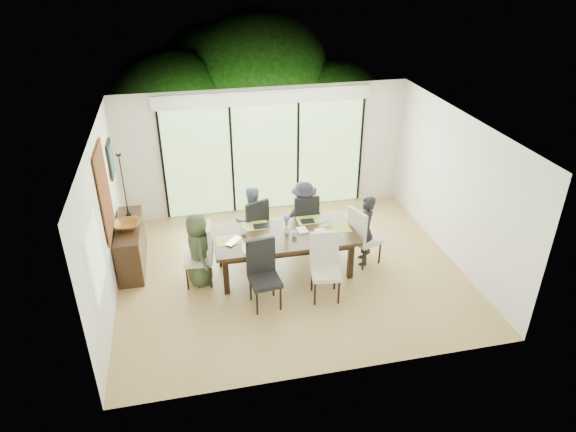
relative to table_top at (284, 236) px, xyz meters
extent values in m
cube|color=olive|center=(0.11, -0.03, -0.74)|extent=(6.00, 5.00, 0.01)
cube|color=white|center=(0.11, -0.03, 1.97)|extent=(6.00, 5.00, 0.01)
cube|color=silver|center=(0.11, 2.48, 0.61)|extent=(6.00, 0.02, 2.70)
cube|color=beige|center=(0.11, -2.54, 0.61)|extent=(6.00, 0.02, 2.70)
cube|color=white|center=(-2.90, -0.03, 0.61)|extent=(0.02, 5.00, 2.70)
cube|color=silver|center=(3.12, -0.03, 0.61)|extent=(0.02, 5.00, 2.70)
cube|color=#598C3F|center=(0.11, 2.44, 0.46)|extent=(4.20, 0.02, 2.30)
cube|color=white|center=(0.11, 2.43, 1.76)|extent=(4.40, 0.06, 0.28)
cube|color=black|center=(-1.99, 2.43, 0.46)|extent=(0.05, 0.04, 2.30)
cube|color=black|center=(-0.59, 2.43, 0.46)|extent=(0.05, 0.04, 2.30)
cube|color=black|center=(0.81, 2.43, 0.46)|extent=(0.05, 0.04, 2.30)
cube|color=black|center=(2.21, 2.43, 0.46)|extent=(0.05, 0.04, 2.30)
cube|color=#8CAD7F|center=(-2.86, -1.23, 0.76)|extent=(0.02, 0.90, 1.00)
cube|color=brown|center=(0.11, 3.37, -0.79)|extent=(6.00, 1.80, 0.10)
cube|color=brown|center=(0.11, 4.17, -0.19)|extent=(6.00, 0.08, 0.06)
sphere|color=#14380F|center=(-1.69, 5.17, 0.70)|extent=(3.20, 3.20, 3.20)
sphere|color=#14380F|center=(0.51, 5.77, 1.06)|extent=(4.00, 4.00, 4.00)
sphere|color=#14380F|center=(2.31, 4.97, 0.52)|extent=(2.80, 2.80, 2.80)
sphere|color=#14380F|center=(-0.49, 6.47, 0.88)|extent=(3.60, 3.60, 3.60)
cube|color=black|center=(0.00, 0.00, 0.00)|extent=(2.46, 1.13, 0.06)
cube|color=black|center=(0.00, 0.00, -0.09)|extent=(2.26, 0.92, 0.10)
cube|color=black|center=(-1.08, -0.43, -0.38)|extent=(0.09, 0.09, 0.71)
cube|color=black|center=(1.08, -0.43, -0.38)|extent=(0.09, 0.09, 0.71)
cube|color=black|center=(-1.08, 0.43, -0.38)|extent=(0.09, 0.09, 0.71)
cube|color=black|center=(1.08, 0.43, -0.38)|extent=(0.09, 0.09, 0.71)
imported|color=#39442D|center=(-1.48, 0.00, -0.08)|extent=(0.44, 0.65, 1.32)
imported|color=black|center=(1.48, 0.00, -0.08)|extent=(0.51, 0.69, 1.32)
imported|color=slate|center=(-0.45, 0.83, -0.08)|extent=(0.69, 0.51, 1.32)
imported|color=#231E2D|center=(0.55, 0.83, -0.08)|extent=(0.63, 0.40, 1.32)
cube|color=#A3BC43|center=(-0.95, 0.00, 0.03)|extent=(0.45, 0.33, 0.01)
cube|color=olive|center=(0.95, 0.00, 0.03)|extent=(0.45, 0.33, 0.01)
cube|color=#8FB741|center=(-0.45, 0.40, 0.03)|extent=(0.45, 0.33, 0.01)
cube|color=#7CAF3E|center=(0.55, 0.40, 0.03)|extent=(0.45, 0.33, 0.01)
cube|color=white|center=(-0.55, -0.30, 0.03)|extent=(0.45, 0.33, 0.01)
cube|color=black|center=(-0.35, 0.35, 0.04)|extent=(0.27, 0.18, 0.01)
cube|color=black|center=(0.50, 0.35, 0.04)|extent=(0.25, 0.17, 0.01)
cube|color=white|center=(0.70, -0.05, 0.03)|extent=(0.31, 0.23, 0.00)
cube|color=white|center=(-0.55, -0.30, 0.05)|extent=(0.27, 0.27, 0.02)
cube|color=orange|center=(-0.55, -0.30, 0.07)|extent=(0.21, 0.21, 0.01)
cylinder|color=silver|center=(0.05, 0.05, 0.09)|extent=(0.08, 0.08, 0.12)
cylinder|color=#337226|center=(0.05, 0.05, 0.22)|extent=(0.04, 0.04, 0.16)
sphere|color=#4853B6|center=(0.05, 0.05, 0.32)|extent=(0.11, 0.11, 0.11)
imported|color=silver|center=(-0.85, -0.10, 0.04)|extent=(0.39, 0.40, 0.03)
imported|color=white|center=(-0.70, 0.15, 0.08)|extent=(0.18, 0.18, 0.10)
imported|color=white|center=(0.15, -0.10, 0.08)|extent=(0.13, 0.13, 0.09)
imported|color=white|center=(0.80, 0.10, 0.08)|extent=(0.13, 0.13, 0.10)
imported|color=white|center=(0.25, 0.05, 0.04)|extent=(0.19, 0.25, 0.02)
cube|color=black|center=(-2.65, 0.80, -0.32)|extent=(0.42, 1.49, 0.84)
imported|color=brown|center=(-2.65, 0.70, 0.15)|extent=(0.44, 0.44, 0.11)
cylinder|color=black|center=(-2.65, 1.15, 0.12)|extent=(0.09, 0.09, 0.04)
cylinder|color=black|center=(-2.65, 1.15, 0.70)|extent=(0.02, 0.02, 1.16)
cylinder|color=black|center=(-2.65, 1.15, 1.28)|extent=(0.09, 0.09, 0.03)
cylinder|color=silver|center=(-2.65, 1.15, 1.34)|extent=(0.03, 0.03, 0.09)
cube|color=#883913|center=(-2.86, 0.37, 0.96)|extent=(0.02, 1.00, 1.50)
cube|color=black|center=(-2.86, 1.67, 1.01)|extent=(0.03, 0.55, 0.65)
cube|color=#17464B|center=(-2.84, 1.67, 1.01)|extent=(0.01, 0.45, 0.55)
camera|label=1|loc=(-1.57, -7.46, 4.53)|focal=32.00mm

